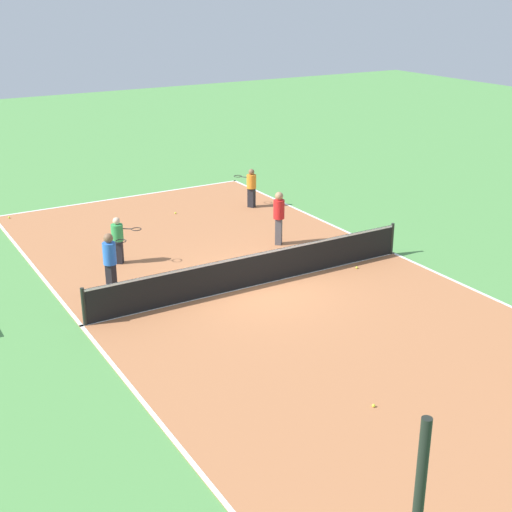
# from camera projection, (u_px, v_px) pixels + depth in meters

# --- Properties ---
(ground_plane) EXTENTS (80.00, 80.00, 0.00)m
(ground_plane) POSITION_uv_depth(u_px,v_px,m) (256.00, 286.00, 20.13)
(ground_plane) COLOR #518E47
(court_surface) EXTENTS (10.21, 20.77, 0.02)m
(court_surface) POSITION_uv_depth(u_px,v_px,m) (256.00, 285.00, 20.13)
(court_surface) COLOR #AD6B42
(court_surface) RESTS_ON ground_plane
(tennis_net) EXTENTS (10.01, 0.10, 1.00)m
(tennis_net) POSITION_uv_depth(u_px,v_px,m) (256.00, 268.00, 19.94)
(tennis_net) COLOR black
(tennis_net) RESTS_ON court_surface
(player_far_green) EXTENTS (0.95, 0.82, 1.46)m
(player_far_green) POSITION_uv_depth(u_px,v_px,m) (118.00, 238.00, 21.42)
(player_far_green) COLOR black
(player_far_green) RESTS_ON court_surface
(player_coach_red) EXTENTS (0.51, 0.51, 1.76)m
(player_coach_red) POSITION_uv_depth(u_px,v_px,m) (279.00, 214.00, 22.94)
(player_coach_red) COLOR #4C4C51
(player_coach_red) RESTS_ON court_surface
(player_center_orange) EXTENTS (0.76, 0.97, 1.48)m
(player_center_orange) POSITION_uv_depth(u_px,v_px,m) (251.00, 186.00, 26.91)
(player_center_orange) COLOR black
(player_center_orange) RESTS_ON court_surface
(player_near_blue) EXTENTS (0.94, 0.83, 1.74)m
(player_near_blue) POSITION_uv_depth(u_px,v_px,m) (110.00, 259.00, 19.23)
(player_near_blue) COLOR black
(player_near_blue) RESTS_ON court_surface
(tennis_ball_near_net) EXTENTS (0.07, 0.07, 0.07)m
(tennis_ball_near_net) POSITION_uv_depth(u_px,v_px,m) (9.00, 217.00, 25.87)
(tennis_ball_near_net) COLOR #CCE033
(tennis_ball_near_net) RESTS_ON court_surface
(tennis_ball_midcourt) EXTENTS (0.07, 0.07, 0.07)m
(tennis_ball_midcourt) POSITION_uv_depth(u_px,v_px,m) (357.00, 268.00, 21.27)
(tennis_ball_midcourt) COLOR #CCE033
(tennis_ball_midcourt) RESTS_ON court_surface
(tennis_ball_left_sideline) EXTENTS (0.07, 0.07, 0.07)m
(tennis_ball_left_sideline) POSITION_uv_depth(u_px,v_px,m) (374.00, 406.00, 14.29)
(tennis_ball_left_sideline) COLOR #CCE033
(tennis_ball_left_sideline) RESTS_ON court_surface
(tennis_ball_right_alley) EXTENTS (0.07, 0.07, 0.07)m
(tennis_ball_right_alley) POSITION_uv_depth(u_px,v_px,m) (175.00, 213.00, 26.37)
(tennis_ball_right_alley) COLOR #CCE033
(tennis_ball_right_alley) RESTS_ON court_surface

